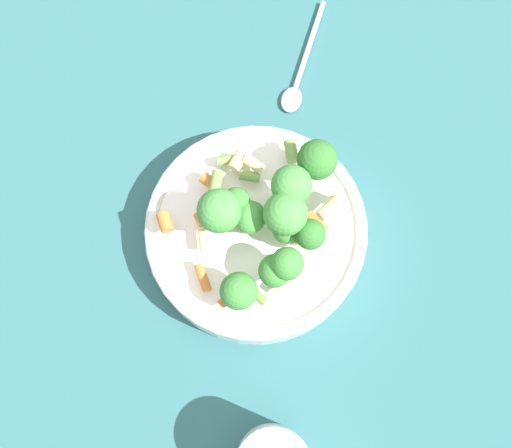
{
  "coord_description": "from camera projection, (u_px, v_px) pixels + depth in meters",
  "views": [
    {
      "loc": [
        -0.17,
        -0.06,
        0.68
      ],
      "look_at": [
        0.0,
        0.0,
        0.06
      ],
      "focal_mm": 42.0,
      "sensor_mm": 36.0,
      "label": 1
    }
  ],
  "objects": [
    {
      "name": "ground_plane",
      "position": [
        256.0,
        238.0,
        0.71
      ],
      "size": [
        3.0,
        3.0,
        0.0
      ],
      "primitive_type": "plane",
      "color": "#2D6066"
    },
    {
      "name": "bowl",
      "position": [
        256.0,
        232.0,
        0.68
      ],
      "size": [
        0.25,
        0.25,
        0.05
      ],
      "color": "white",
      "rests_on": "ground_plane"
    },
    {
      "name": "pasta_salad",
      "position": [
        270.0,
        216.0,
        0.62
      ],
      "size": [
        0.2,
        0.19,
        0.08
      ],
      "color": "#8CB766",
      "rests_on": "bowl"
    },
    {
      "name": "spoon",
      "position": [
        299.0,
        76.0,
        0.76
      ],
      "size": [
        0.17,
        0.03,
        0.01
      ],
      "rotation": [
        0.0,
        0.0,
        9.46
      ],
      "color": "silver",
      "rests_on": "ground_plane"
    }
  ]
}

